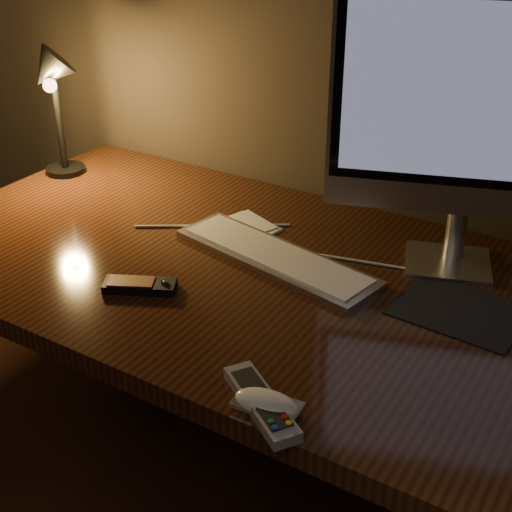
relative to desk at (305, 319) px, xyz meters
The scene contains 10 objects.
desk is the anchor object (origin of this frame).
monitor 0.51m from the desk, 30.63° to the left, with size 0.47×0.19×0.51m.
keyboard 0.15m from the desk, 159.36° to the right, with size 0.44×0.12×0.02m, color silver.
mousepad 0.33m from the desk, ahead, with size 0.21×0.17×0.00m, color black.
mouse 0.46m from the desk, 69.36° to the right, with size 0.10×0.05×0.02m, color white.
media_remote 0.35m from the desk, 130.92° to the right, with size 0.14×0.10×0.02m.
tv_remote 0.45m from the desk, 70.59° to the right, with size 0.17×0.13×0.02m.
papers 0.24m from the desk, 158.29° to the left, with size 0.13×0.09×0.01m, color white.
desk_lamp 0.80m from the desk, behind, with size 0.16×0.17×0.33m.
cable 0.16m from the desk, 157.89° to the left, with size 0.01×0.01×0.64m, color white.
Camera 1 is at (0.55, 0.85, 1.43)m, focal length 50.00 mm.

